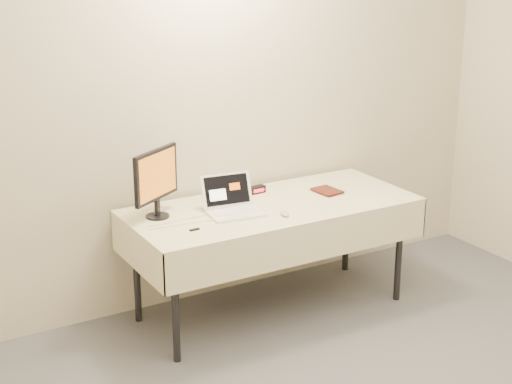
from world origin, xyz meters
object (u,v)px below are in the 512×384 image
table (272,213)px  laptop (232,204)px  monitor (156,178)px  book (319,180)px

table → laptop: laptop is taller
monitor → book: size_ratio=2.21×
book → table: bearing=177.6°
laptop → table: bearing=6.5°
table → laptop: (-0.29, 0.00, 0.12)m
table → monitor: bearing=169.0°
table → book: bearing=3.2°
table → book: 0.41m
book → laptop: bearing=176.2°
table → monitor: size_ratio=4.40×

